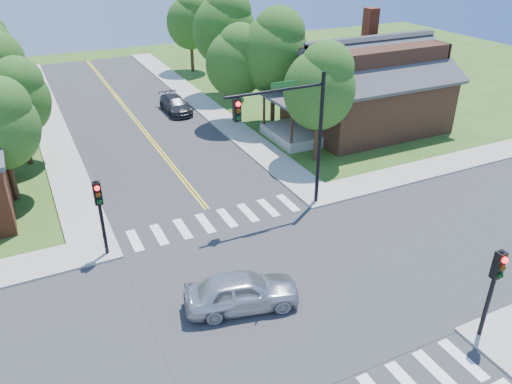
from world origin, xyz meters
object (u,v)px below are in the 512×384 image
signal_pole_se (495,279)px  car_silver (242,292)px  signal_pole_nw (99,205)px  car_dgrey (176,105)px  signal_mast_ne (292,123)px  house_ne (366,83)px

signal_pole_se → car_silver: bearing=143.4°
signal_pole_nw → car_dgrey: (9.04, 17.79, -2.03)m
signal_pole_se → car_dgrey: bearing=94.3°
car_silver → car_dgrey: size_ratio=1.09×
car_silver → signal_mast_ne: bearing=-29.5°
signal_mast_ne → car_dgrey: bearing=91.5°
car_silver → signal_pole_nw: bearing=47.7°
house_ne → car_silver: size_ratio=2.74×
house_ne → car_dgrey: 15.06m
signal_mast_ne → car_silver: size_ratio=1.51×
signal_mast_ne → signal_pole_nw: (-9.51, -0.01, -2.19)m
signal_pole_se → car_silver: (-7.14, 5.30, -1.90)m
signal_mast_ne → car_dgrey: signal_mast_ne is taller
signal_mast_ne → house_ne: signal_mast_ne is taller
car_silver → signal_pole_se: bearing=-113.4°
signal_mast_ne → car_dgrey: (-0.48, 17.78, -4.22)m
signal_pole_se → signal_pole_nw: bearing=135.0°
signal_mast_ne → house_ne: bearing=37.7°
car_silver → car_dgrey: 24.21m
car_dgrey → car_silver: bearing=-102.3°
signal_pole_nw → car_silver: size_ratio=0.80×
house_ne → car_silver: (-16.65, -14.56, -2.57)m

